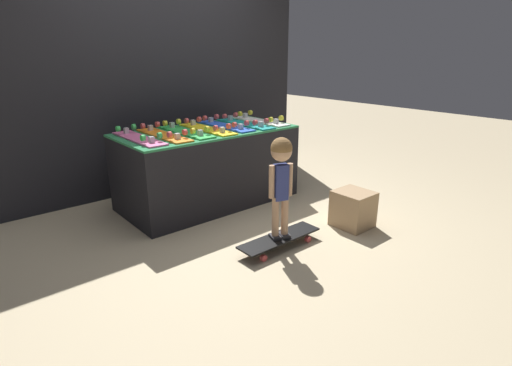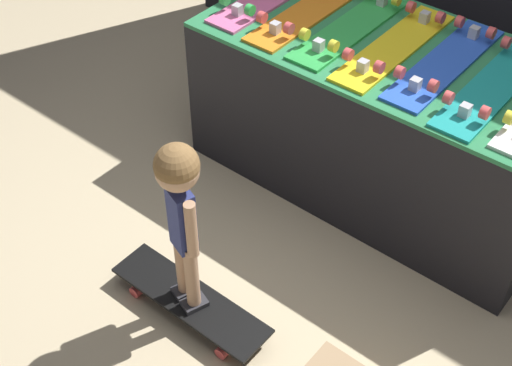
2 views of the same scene
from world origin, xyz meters
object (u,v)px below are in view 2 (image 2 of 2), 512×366
object	(u,v)px
skateboard_teal_on_rack	(493,85)
child	(180,199)
skateboard_orange_on_rack	(309,10)
skateboard_green_on_rack	(351,26)
skateboard_yellow_on_rack	(395,45)
skateboard_on_floor	(190,301)
skateboard_blue_on_rack	(445,62)

from	to	relation	value
skateboard_teal_on_rack	child	distance (m)	1.35
skateboard_orange_on_rack	child	size ratio (longest dim) A/B	0.96
skateboard_green_on_rack	skateboard_yellow_on_rack	xyz separation A→B (m)	(0.24, -0.02, 0.00)
skateboard_green_on_rack	skateboard_teal_on_rack	size ratio (longest dim) A/B	1.00
skateboard_green_on_rack	skateboard_teal_on_rack	world-z (taller)	same
skateboard_orange_on_rack	skateboard_on_floor	world-z (taller)	skateboard_orange_on_rack
skateboard_blue_on_rack	child	xyz separation A→B (m)	(-0.38, -1.23, -0.12)
skateboard_green_on_rack	skateboard_on_floor	bearing A→B (deg)	-85.82
child	skateboard_orange_on_rack	bearing A→B (deg)	123.86
skateboard_blue_on_rack	skateboard_teal_on_rack	world-z (taller)	same
skateboard_orange_on_rack	child	world-z (taller)	child
skateboard_yellow_on_rack	skateboard_on_floor	world-z (taller)	skateboard_yellow_on_rack
skateboard_blue_on_rack	skateboard_on_floor	bearing A→B (deg)	-107.13
skateboard_yellow_on_rack	skateboard_on_floor	distance (m)	1.41
skateboard_yellow_on_rack	skateboard_teal_on_rack	distance (m)	0.47
skateboard_orange_on_rack	skateboard_teal_on_rack	bearing A→B (deg)	-1.60
skateboard_orange_on_rack	skateboard_on_floor	bearing A→B (deg)	-75.16
skateboard_green_on_rack	skateboard_yellow_on_rack	distance (m)	0.24
skateboard_orange_on_rack	skateboard_blue_on_rack	distance (m)	0.71
skateboard_green_on_rack	skateboard_blue_on_rack	size ratio (longest dim) A/B	1.00
skateboard_orange_on_rack	skateboard_yellow_on_rack	size ratio (longest dim) A/B	1.00
skateboard_yellow_on_rack	skateboard_blue_on_rack	distance (m)	0.24
skateboard_on_floor	skateboard_teal_on_rack	bearing A→B (deg)	62.86
skateboard_orange_on_rack	skateboard_teal_on_rack	distance (m)	0.94
skateboard_teal_on_rack	skateboard_on_floor	world-z (taller)	skateboard_teal_on_rack
skateboard_on_floor	skateboard_yellow_on_rack	bearing A→B (deg)	83.18
skateboard_orange_on_rack	skateboard_blue_on_rack	xyz separation A→B (m)	(0.71, 0.01, 0.00)
skateboard_green_on_rack	skateboard_teal_on_rack	xyz separation A→B (m)	(0.71, -0.03, 0.00)
skateboard_on_floor	child	size ratio (longest dim) A/B	0.91
skateboard_teal_on_rack	child	size ratio (longest dim) A/B	0.96
skateboard_green_on_rack	child	xyz separation A→B (m)	(0.09, -1.23, -0.12)
skateboard_orange_on_rack	skateboard_teal_on_rack	world-z (taller)	same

